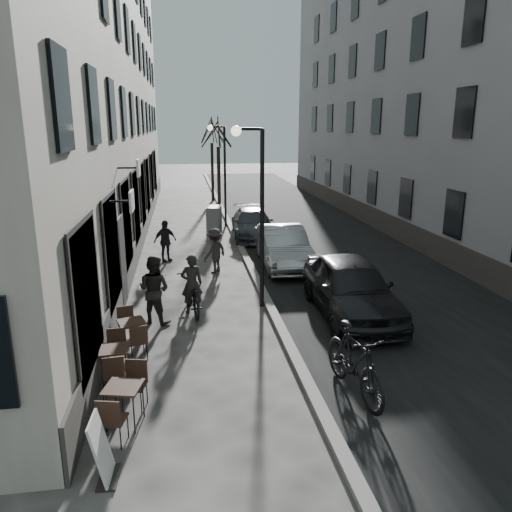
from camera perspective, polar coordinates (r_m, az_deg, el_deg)
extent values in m
plane|color=#3B3835|center=(9.31, 6.77, -18.67)|extent=(120.00, 120.00, 0.00)
cube|color=black|center=(24.76, 5.86, 2.82)|extent=(7.30, 60.00, 0.00)
cube|color=slate|center=(24.13, -2.59, 2.71)|extent=(0.25, 60.00, 0.12)
cube|color=gray|center=(24.45, -18.62, 20.87)|extent=(4.00, 35.00, 16.00)
cube|color=gray|center=(26.81, 18.65, 20.27)|extent=(4.00, 35.00, 16.00)
cylinder|color=black|center=(13.89, 0.70, 3.95)|extent=(0.12, 0.12, 5.00)
cylinder|color=black|center=(13.59, -0.77, 14.31)|extent=(0.70, 0.08, 0.08)
sphere|color=#FFF2CC|center=(13.55, -2.29, 14.09)|extent=(0.28, 0.28, 0.28)
cylinder|color=black|center=(25.70, -3.56, 8.95)|extent=(0.12, 0.12, 5.00)
cylinder|color=black|center=(25.53, -4.46, 14.52)|extent=(0.70, 0.08, 0.08)
sphere|color=#FFF2CC|center=(25.51, -5.27, 14.39)|extent=(0.28, 0.28, 0.28)
cylinder|color=black|center=(28.72, -4.26, 8.45)|extent=(0.20, 0.20, 3.90)
cylinder|color=black|center=(34.68, -5.00, 9.53)|extent=(0.20, 0.20, 3.90)
cube|color=#301E15|center=(9.20, -14.96, -14.27)|extent=(0.73, 0.73, 0.04)
cylinder|color=black|center=(9.26, -16.90, -16.87)|extent=(0.02, 0.02, 0.71)
cylinder|color=black|center=(9.10, -13.77, -17.25)|extent=(0.02, 0.02, 0.71)
cylinder|color=black|center=(9.67, -15.76, -15.34)|extent=(0.02, 0.02, 0.71)
cylinder|color=black|center=(9.51, -12.77, -15.67)|extent=(0.02, 0.02, 0.71)
cube|color=#301E15|center=(10.68, -15.84, -10.19)|extent=(0.64, 0.64, 0.04)
cylinder|color=black|center=(10.63, -17.14, -12.59)|extent=(0.02, 0.02, 0.69)
cylinder|color=black|center=(10.59, -14.38, -12.48)|extent=(0.02, 0.02, 0.69)
cylinder|color=black|center=(11.07, -16.96, -11.42)|extent=(0.02, 0.02, 0.69)
cylinder|color=black|center=(11.04, -14.33, -11.30)|extent=(0.02, 0.02, 0.69)
cube|color=#301E15|center=(11.97, -14.04, -7.32)|extent=(0.74, 0.74, 0.04)
cylinder|color=black|center=(11.84, -14.85, -9.51)|extent=(0.02, 0.02, 0.68)
cylinder|color=black|center=(11.93, -12.51, -9.18)|extent=(0.02, 0.02, 0.68)
cylinder|color=black|center=(12.29, -15.32, -8.63)|extent=(0.02, 0.02, 0.68)
cylinder|color=black|center=(12.37, -13.06, -8.31)|extent=(0.02, 0.02, 0.68)
cube|color=black|center=(8.44, -16.45, -23.10)|extent=(0.32, 0.61, 0.04)
cube|color=silver|center=(8.15, -17.29, -20.26)|extent=(0.28, 0.60, 0.99)
cube|color=slate|center=(22.63, -4.79, 3.72)|extent=(0.77, 1.13, 1.56)
imported|color=black|center=(14.07, -7.32, -4.43)|extent=(0.95, 2.02, 1.02)
imported|color=black|center=(13.96, -7.36, -3.17)|extent=(0.66, 0.48, 1.67)
imported|color=black|center=(13.40, -11.57, -3.78)|extent=(1.12, 1.04, 1.83)
imported|color=#2B2826|center=(17.65, -4.73, 0.60)|extent=(1.15, 1.14, 1.59)
imported|color=black|center=(19.36, -10.35, 1.70)|extent=(1.01, 0.82, 1.61)
imported|color=black|center=(13.88, 10.81, -3.54)|extent=(2.00, 4.80, 1.62)
imported|color=#9DA1A6|center=(18.43, 3.13, 1.04)|extent=(1.61, 4.48, 1.47)
imported|color=#373A41|center=(23.17, -0.39, 3.71)|extent=(2.05, 4.58, 1.30)
imported|color=black|center=(10.00, 11.18, -11.80)|extent=(0.98, 2.35, 1.37)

